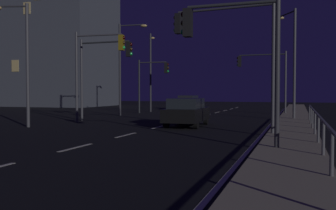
{
  "coord_description": "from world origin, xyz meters",
  "views": [
    {
      "loc": [
        7.2,
        -2.17,
        1.9
      ],
      "look_at": [
        -0.81,
        21.06,
        1.07
      ],
      "focal_mm": 40.44,
      "sensor_mm": 36.0,
      "label": 1
    }
  ],
  "objects_px": {
    "traffic_light_far_right": "(96,59)",
    "traffic_light_near_right": "(228,40)",
    "car": "(187,112)",
    "street_lamp_corner": "(292,53)",
    "traffic_light_far_left": "(232,42)",
    "street_lamp_mid_block": "(21,52)",
    "traffic_light_overhead_east": "(264,70)",
    "traffic_light_far_center": "(152,76)",
    "car_oncoming": "(188,102)",
    "traffic_light_near_left": "(103,63)",
    "building_distant": "(36,20)",
    "street_lamp_median": "(124,60)",
    "street_lamp_far_end": "(151,66)"
  },
  "relations": [
    {
      "from": "street_lamp_mid_block",
      "to": "street_lamp_far_end",
      "type": "bearing_deg",
      "value": 88.01
    },
    {
      "from": "traffic_light_far_right",
      "to": "street_lamp_corner",
      "type": "bearing_deg",
      "value": 28.46
    },
    {
      "from": "traffic_light_far_right",
      "to": "traffic_light_near_right",
      "type": "height_order",
      "value": "traffic_light_near_right"
    },
    {
      "from": "traffic_light_far_left",
      "to": "street_lamp_median",
      "type": "height_order",
      "value": "street_lamp_median"
    },
    {
      "from": "traffic_light_near_left",
      "to": "street_lamp_mid_block",
      "type": "height_order",
      "value": "street_lamp_mid_block"
    },
    {
      "from": "traffic_light_overhead_east",
      "to": "car_oncoming",
      "type": "bearing_deg",
      "value": 148.67
    },
    {
      "from": "car_oncoming",
      "to": "traffic_light_near_left",
      "type": "distance_m",
      "value": 16.93
    },
    {
      "from": "traffic_light_far_right",
      "to": "car_oncoming",
      "type": "bearing_deg",
      "value": 87.25
    },
    {
      "from": "car",
      "to": "street_lamp_corner",
      "type": "relative_size",
      "value": 0.61
    },
    {
      "from": "car_oncoming",
      "to": "traffic_light_near_right",
      "type": "bearing_deg",
      "value": -69.48
    },
    {
      "from": "traffic_light_far_left",
      "to": "street_lamp_mid_block",
      "type": "bearing_deg",
      "value": 160.35
    },
    {
      "from": "traffic_light_overhead_east",
      "to": "street_lamp_median",
      "type": "height_order",
      "value": "street_lamp_median"
    },
    {
      "from": "traffic_light_overhead_east",
      "to": "street_lamp_far_end",
      "type": "relative_size",
      "value": 0.7
    },
    {
      "from": "traffic_light_overhead_east",
      "to": "building_distant",
      "type": "height_order",
      "value": "building_distant"
    },
    {
      "from": "street_lamp_corner",
      "to": "street_lamp_far_end",
      "type": "height_order",
      "value": "street_lamp_far_end"
    },
    {
      "from": "street_lamp_mid_block",
      "to": "street_lamp_median",
      "type": "bearing_deg",
      "value": 85.69
    },
    {
      "from": "traffic_light_overhead_east",
      "to": "street_lamp_corner",
      "type": "relative_size",
      "value": 0.71
    },
    {
      "from": "traffic_light_overhead_east",
      "to": "street_lamp_mid_block",
      "type": "xyz_separation_m",
      "value": [
        -11.36,
        -16.89,
        0.2
      ]
    },
    {
      "from": "car",
      "to": "traffic_light_far_right",
      "type": "height_order",
      "value": "traffic_light_far_right"
    },
    {
      "from": "street_lamp_mid_block",
      "to": "building_distant",
      "type": "xyz_separation_m",
      "value": [
        -21.54,
        28.6,
        8.15
      ]
    },
    {
      "from": "car",
      "to": "street_lamp_median",
      "type": "bearing_deg",
      "value": 134.37
    },
    {
      "from": "traffic_light_near_right",
      "to": "building_distant",
      "type": "xyz_separation_m",
      "value": [
        -32.77,
        28.45,
        7.98
      ]
    },
    {
      "from": "traffic_light_near_left",
      "to": "street_lamp_corner",
      "type": "bearing_deg",
      "value": 23.56
    },
    {
      "from": "traffic_light_overhead_east",
      "to": "street_lamp_median",
      "type": "distance_m",
      "value": 12.04
    },
    {
      "from": "traffic_light_near_right",
      "to": "traffic_light_far_center",
      "type": "distance_m",
      "value": 17.82
    },
    {
      "from": "traffic_light_near_right",
      "to": "street_lamp_median",
      "type": "bearing_deg",
      "value": 133.53
    },
    {
      "from": "traffic_light_far_right",
      "to": "street_lamp_corner",
      "type": "xyz_separation_m",
      "value": [
        11.55,
        6.26,
        0.63
      ]
    },
    {
      "from": "traffic_light_overhead_east",
      "to": "traffic_light_near_left",
      "type": "xyz_separation_m",
      "value": [
        -9.31,
        -11.59,
        -0.05
      ]
    },
    {
      "from": "traffic_light_overhead_east",
      "to": "traffic_light_far_left",
      "type": "distance_m",
      "value": 21.25
    },
    {
      "from": "traffic_light_far_right",
      "to": "traffic_light_far_center",
      "type": "height_order",
      "value": "traffic_light_far_right"
    },
    {
      "from": "street_lamp_mid_block",
      "to": "traffic_light_near_right",
      "type": "bearing_deg",
      "value": 0.73
    },
    {
      "from": "car",
      "to": "street_lamp_far_end",
      "type": "height_order",
      "value": "street_lamp_far_end"
    },
    {
      "from": "traffic_light_far_right",
      "to": "street_lamp_far_end",
      "type": "height_order",
      "value": "street_lamp_far_end"
    },
    {
      "from": "traffic_light_near_left",
      "to": "traffic_light_far_right",
      "type": "distance_m",
      "value": 1.17
    },
    {
      "from": "traffic_light_far_left",
      "to": "traffic_light_near_left",
      "type": "bearing_deg",
      "value": 136.34
    },
    {
      "from": "traffic_light_far_left",
      "to": "street_lamp_mid_block",
      "type": "xyz_separation_m",
      "value": [
        -12.16,
        4.34,
        0.49
      ]
    },
    {
      "from": "traffic_light_near_left",
      "to": "street_lamp_median",
      "type": "xyz_separation_m",
      "value": [
        -1.21,
        5.78,
        0.69
      ]
    },
    {
      "from": "traffic_light_overhead_east",
      "to": "traffic_light_near_right",
      "type": "relative_size",
      "value": 0.91
    },
    {
      "from": "car_oncoming",
      "to": "traffic_light_overhead_east",
      "type": "bearing_deg",
      "value": -31.33
    },
    {
      "from": "traffic_light_near_left",
      "to": "traffic_light_far_left",
      "type": "relative_size",
      "value": 1.11
    },
    {
      "from": "car",
      "to": "street_lamp_corner",
      "type": "bearing_deg",
      "value": 52.4
    },
    {
      "from": "car",
      "to": "traffic_light_near_right",
      "type": "bearing_deg",
      "value": -48.53
    },
    {
      "from": "street_lamp_mid_block",
      "to": "traffic_light_near_left",
      "type": "bearing_deg",
      "value": 68.89
    },
    {
      "from": "traffic_light_overhead_east",
      "to": "traffic_light_near_right",
      "type": "height_order",
      "value": "traffic_light_near_right"
    },
    {
      "from": "car_oncoming",
      "to": "street_lamp_corner",
      "type": "bearing_deg",
      "value": -47.13
    },
    {
      "from": "traffic_light_far_right",
      "to": "traffic_light_near_right",
      "type": "bearing_deg",
      "value": -24.01
    },
    {
      "from": "traffic_light_far_right",
      "to": "traffic_light_far_center",
      "type": "relative_size",
      "value": 1.18
    },
    {
      "from": "traffic_light_near_right",
      "to": "street_lamp_far_end",
      "type": "bearing_deg",
      "value": 121.47
    },
    {
      "from": "building_distant",
      "to": "street_lamp_median",
      "type": "bearing_deg",
      "value": -38.05
    },
    {
      "from": "traffic_light_far_center",
      "to": "traffic_light_far_right",
      "type": "bearing_deg",
      "value": -87.1
    }
  ]
}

